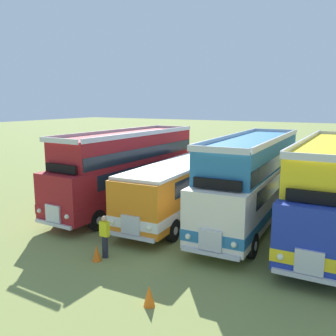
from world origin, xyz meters
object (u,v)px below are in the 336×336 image
(bus_third_in_row, at_px, (252,178))
(marshal_person, at_px, (105,236))
(bus_second_in_row, at_px, (186,183))
(bus_fourth_in_row, at_px, (330,187))
(cone_mid_row, at_px, (97,253))
(cone_near_end, at_px, (149,296))
(bus_first_in_row, at_px, (129,167))

(bus_third_in_row, xyz_separation_m, marshal_person, (-3.83, -6.93, -1.48))
(bus_second_in_row, distance_m, bus_fourth_in_row, 7.25)
(bus_fourth_in_row, xyz_separation_m, marshal_person, (-7.44, -6.79, -1.48))
(cone_mid_row, bearing_deg, bus_fourth_in_row, 43.76)
(bus_second_in_row, height_order, cone_near_end, bus_second_in_row)
(bus_first_in_row, xyz_separation_m, bus_third_in_row, (7.22, 0.47, -0.00))
(bus_first_in_row, xyz_separation_m, cone_mid_row, (3.30, -6.88, -2.05))
(bus_first_in_row, distance_m, cone_near_end, 11.17)
(bus_second_in_row, xyz_separation_m, marshal_person, (-0.22, -6.80, -0.87))
(bus_third_in_row, xyz_separation_m, bus_fourth_in_row, (3.61, -0.13, 0.00))
(bus_third_in_row, relative_size, marshal_person, 6.64)
(cone_near_end, bearing_deg, bus_second_in_row, 109.81)
(bus_second_in_row, height_order, bus_fourth_in_row, bus_fourth_in_row)
(bus_first_in_row, bearing_deg, bus_fourth_in_row, 1.76)
(marshal_person, bearing_deg, bus_fourth_in_row, 42.40)
(marshal_person, bearing_deg, bus_third_in_row, 61.09)
(bus_third_in_row, distance_m, bus_fourth_in_row, 3.62)
(cone_near_end, bearing_deg, bus_third_in_row, 87.55)
(cone_mid_row, bearing_deg, marshal_person, 78.25)
(cone_mid_row, height_order, marshal_person, marshal_person)
(bus_second_in_row, distance_m, bus_third_in_row, 3.66)
(bus_third_in_row, distance_m, cone_mid_row, 8.57)
(cone_near_end, bearing_deg, bus_fourth_in_row, 65.87)
(bus_third_in_row, bearing_deg, bus_fourth_in_row, -2.14)
(bus_fourth_in_row, xyz_separation_m, cone_near_end, (-4.00, -8.94, -2.03))
(bus_first_in_row, xyz_separation_m, bus_fourth_in_row, (10.83, 0.33, 0.00))
(bus_fourth_in_row, relative_size, cone_near_end, 17.15)
(cone_near_end, height_order, marshal_person, marshal_person)
(marshal_person, bearing_deg, cone_mid_row, -101.75)
(bus_fourth_in_row, height_order, marshal_person, bus_fourth_in_row)
(bus_fourth_in_row, height_order, cone_near_end, bus_fourth_in_row)
(bus_second_in_row, distance_m, cone_near_end, 9.61)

